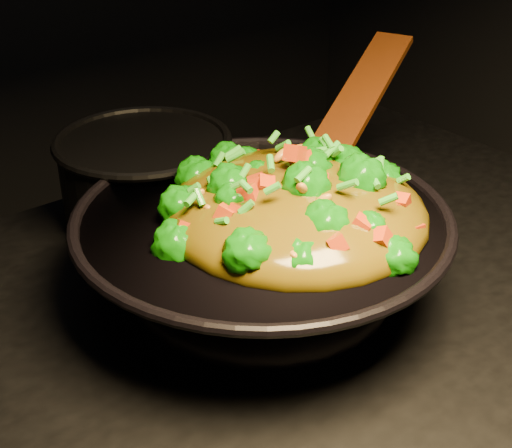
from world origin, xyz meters
TOP-DOWN VIEW (x-y plane):
  - wok at (0.04, 0.08)m, footprint 0.46×0.46m
  - stir_fry at (0.06, 0.06)m, footprint 0.34×0.34m
  - spatula at (0.20, 0.13)m, footprint 0.30×0.16m
  - back_pot at (0.03, 0.32)m, footprint 0.25×0.25m

SIDE VIEW (x-z plane):
  - wok at x=0.04m, z-range 0.90..1.01m
  - back_pot at x=0.03m, z-range 0.90..1.02m
  - stir_fry at x=0.06m, z-range 1.01..1.10m
  - spatula at x=0.20m, z-range 1.00..1.13m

